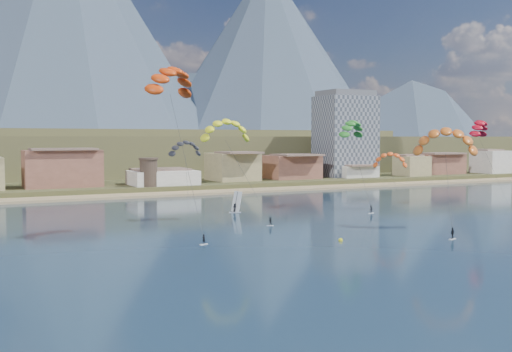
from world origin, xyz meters
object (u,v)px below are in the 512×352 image
(kitesurfer_orange, at_px, (446,137))
(kitesurfer_green, at_px, (352,127))
(apartment_tower, at_px, (345,134))
(windsurfer, at_px, (236,206))
(watchtower, at_px, (149,172))
(buoy, at_px, (341,240))
(kitesurfer_yellow, at_px, (226,127))
(kitesurfer_red, at_px, (170,77))

(kitesurfer_orange, distance_m, kitesurfer_green, 34.88)
(apartment_tower, bearing_deg, kitesurfer_green, -123.73)
(apartment_tower, xyz_separation_m, windsurfer, (-76.04, -67.76, -16.32))
(watchtower, xyz_separation_m, buoy, (3.74, -95.04, -6.25))
(kitesurfer_yellow, xyz_separation_m, windsurfer, (7.55, 11.96, -17.18))
(kitesurfer_red, xyz_separation_m, kitesurfer_yellow, (16.00, 13.94, -7.84))
(kitesurfer_red, xyz_separation_m, buoy, (23.32, -15.38, -26.39))
(kitesurfer_red, distance_m, kitesurfer_yellow, 22.62)
(watchtower, distance_m, kitesurfer_orange, 96.70)
(kitesurfer_green, distance_m, buoy, 51.23)
(kitesurfer_orange, bearing_deg, buoy, -172.47)
(kitesurfer_red, height_order, kitesurfer_orange, kitesurfer_red)
(kitesurfer_yellow, distance_m, kitesurfer_orange, 41.58)
(kitesurfer_yellow, distance_m, buoy, 35.46)
(watchtower, bearing_deg, apartment_tower, 9.93)
(kitesurfer_green, xyz_separation_m, windsurfer, (-28.54, 3.37, -17.59))
(watchtower, bearing_deg, windsurfer, -85.78)
(kitesurfer_green, bearing_deg, windsurfer, 173.26)
(kitesurfer_red, distance_m, kitesurfer_green, 57.23)
(kitesurfer_green, bearing_deg, buoy, -127.18)
(kitesurfer_green, xyz_separation_m, buoy, (-28.76, -37.91, -18.97))
(watchtower, height_order, kitesurfer_red, kitesurfer_red)
(watchtower, relative_size, windsurfer, 1.83)
(kitesurfer_yellow, height_order, kitesurfer_green, kitesurfer_green)
(kitesurfer_orange, bearing_deg, windsurfer, 123.18)
(apartment_tower, xyz_separation_m, kitesurfer_red, (-99.58, -93.65, 8.69))
(kitesurfer_yellow, relative_size, kitesurfer_orange, 1.04)
(watchtower, xyz_separation_m, kitesurfer_yellow, (-3.58, -65.72, 12.30))
(kitesurfer_yellow, relative_size, windsurfer, 4.67)
(kitesurfer_yellow, distance_m, kitesurfer_green, 37.09)
(watchtower, distance_m, kitesurfer_green, 66.95)
(windsurfer, bearing_deg, watchtower, 94.22)
(watchtower, bearing_deg, kitesurfer_green, -60.36)
(kitesurfer_yellow, xyz_separation_m, kitesurfer_green, (36.08, 8.59, 0.41))
(watchtower, bearing_deg, buoy, -87.74)
(apartment_tower, distance_m, windsurfer, 103.14)
(apartment_tower, xyz_separation_m, watchtower, (-80.00, -14.00, -11.45))
(buoy, bearing_deg, kitesurfer_green, 52.82)
(kitesurfer_orange, distance_m, windsurfer, 47.85)
(apartment_tower, relative_size, watchtower, 3.72)
(watchtower, distance_m, buoy, 95.32)
(apartment_tower, height_order, watchtower, apartment_tower)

